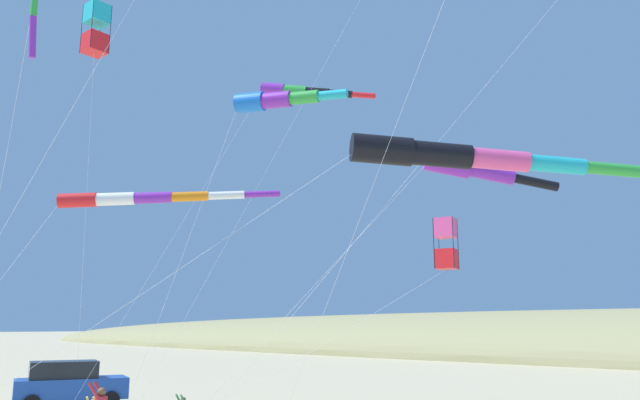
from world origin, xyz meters
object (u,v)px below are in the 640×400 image
Objects in this scene: kite_windsock_checkered_midright at (471,169)px; kite_windsock_white_trailing at (458,156)px; kite_box_striped_overhead at (96,29)px; kite_windsock_teal_far_right at (275,100)px; kite_windsock_orange_high_right at (141,198)px; kite_windsock_green_low_center at (302,91)px; kite_box_purple_drifting at (446,244)px; parked_car at (69,383)px.

kite_windsock_checkered_midright is 5.25m from kite_windsock_white_trailing.
kite_box_striped_overhead reaches higher than kite_windsock_teal_far_right.
kite_windsock_white_trailing is at bearing 105.15° from kite_box_striped_overhead.
kite_windsock_teal_far_right is 1.34× the size of kite_windsock_orange_high_right.
kite_windsock_checkered_midright is at bearing -154.03° from kite_windsock_white_trailing.
kite_windsock_white_trailing is at bearing 110.99° from kite_windsock_teal_far_right.
kite_box_striped_overhead is 15.46m from kite_windsock_white_trailing.
kite_windsock_orange_high_right is 15.08m from kite_windsock_green_low_center.
kite_windsock_teal_far_right is at bearing -13.18° from kite_box_purple_drifting.
kite_box_purple_drifting is 15.46m from kite_box_striped_overhead.
kite_windsock_green_low_center is at bearing -152.90° from kite_windsock_orange_high_right.
kite_windsock_green_low_center reaches higher than kite_windsock_checkered_midright.
kite_windsock_checkered_midright is at bearing 82.60° from kite_windsock_green_low_center.
kite_box_striped_overhead is 1.52× the size of kite_windsock_teal_far_right.
kite_windsock_white_trailing reaches higher than parked_car.
kite_windsock_checkered_midright reaches higher than parked_car.
kite_box_striped_overhead reaches higher than kite_windsock_checkered_midright.
kite_box_striped_overhead reaches higher than kite_windsock_orange_high_right.
kite_windsock_white_trailing reaches higher than kite_box_purple_drifting.
kite_windsock_green_low_center reaches higher than kite_windsock_teal_far_right.
kite_windsock_white_trailing is 14.67m from kite_windsock_green_low_center.
kite_windsock_green_low_center is at bearing -97.40° from kite_windsock_checkered_midright.
kite_box_striped_overhead is at bearing -53.32° from kite_windsock_checkered_midright.
kite_windsock_teal_far_right is at bearing -69.01° from kite_windsock_white_trailing.
kite_windsock_checkered_midright reaches higher than kite_windsock_orange_high_right.
kite_windsock_teal_far_right is (0.25, 12.54, 8.91)m from parked_car.
kite_windsock_orange_high_right is 0.51× the size of kite_windsock_green_low_center.
kite_windsock_teal_far_right reaches higher than kite_box_purple_drifting.
kite_box_purple_drifting is at bearing -144.14° from kite_windsock_white_trailing.
kite_windsock_teal_far_right is at bearing 88.86° from parked_car.
kite_windsock_white_trailing is 8.18m from kite_windsock_orange_high_right.
kite_windsock_green_low_center is (-1.23, -9.44, 5.70)m from kite_windsock_checkered_midright.
kite_windsock_white_trailing is at bearing 134.22° from kite_windsock_orange_high_right.
kite_windsock_green_low_center is at bearing -97.88° from kite_box_purple_drifting.
kite_box_striped_overhead is 2.04× the size of kite_windsock_orange_high_right.
kite_windsock_checkered_midright is (0.08, 1.15, 2.43)m from kite_box_purple_drifting.
kite_box_purple_drifting is at bearing -93.93° from kite_windsock_checkered_midright.
parked_car is at bearing -84.59° from kite_windsock_white_trailing.
kite_windsock_orange_high_right is (3.99, 11.70, 5.49)m from parked_car.
kite_windsock_checkered_midright is (-8.26, 11.10, -5.96)m from kite_box_striped_overhead.
kite_windsock_teal_far_right is (-1.71, 8.39, -4.58)m from kite_box_striped_overhead.
kite_box_purple_drifting is 0.47× the size of kite_windsock_green_low_center.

